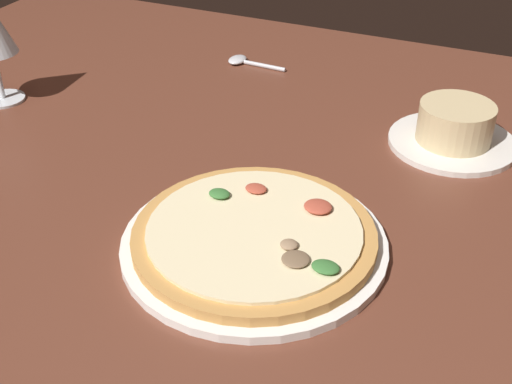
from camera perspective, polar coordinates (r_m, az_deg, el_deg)
dining_table at (r=84.32cm, az=0.13°, el=-0.48°), size 150.00×110.00×4.00cm
pizza_main at (r=72.25cm, az=-0.12°, el=-3.92°), size 28.50×28.50×3.39cm
ramekin_on_saucer at (r=94.18cm, az=16.34°, el=5.11°), size 16.98×16.98×5.93cm
spoon at (r=116.42cm, az=-1.02°, el=10.94°), size 10.40×4.13×1.00cm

